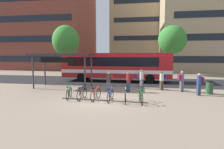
% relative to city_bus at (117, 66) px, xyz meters
% --- Properties ---
extents(ground, '(200.00, 200.00, 0.00)m').
position_rel_city_bus_xyz_m(ground, '(0.38, -9.26, -1.78)').
color(ground, gray).
extents(bus_lane_asphalt, '(80.00, 7.20, 0.01)m').
position_rel_city_bus_xyz_m(bus_lane_asphalt, '(0.38, -0.00, -1.77)').
color(bus_lane_asphalt, '#232326').
rests_on(bus_lane_asphalt, ground).
extents(city_bus, '(12.05, 2.67, 3.20)m').
position_rel_city_bus_xyz_m(city_bus, '(0.00, 0.00, 0.00)').
color(city_bus, red).
rests_on(city_bus, ground).
extents(bike_rack, '(5.88, 0.43, 0.70)m').
position_rel_city_bus_xyz_m(bike_rack, '(0.45, -9.30, -1.68)').
color(bike_rack, '#47474C').
rests_on(bike_rack, ground).
extents(parked_bicycle_green_0, '(0.52, 1.71, 0.99)m').
position_rel_city_bus_xyz_m(parked_bicycle_green_0, '(-2.03, -9.05, -1.39)').
color(parked_bicycle_green_0, black).
rests_on(parked_bicycle_green_0, ground).
extents(parked_bicycle_black_1, '(0.52, 1.72, 0.99)m').
position_rel_city_bus_xyz_m(parked_bicycle_black_1, '(-1.04, -9.17, -1.39)').
color(parked_bicycle_black_1, black).
rests_on(parked_bicycle_black_1, ground).
extents(parked_bicycle_red_2, '(0.52, 1.71, 0.99)m').
position_rel_city_bus_xyz_m(parked_bicycle_red_2, '(-0.08, -9.17, -1.39)').
color(parked_bicycle_red_2, black).
rests_on(parked_bicycle_red_2, ground).
extents(parked_bicycle_blue_3, '(0.52, 1.72, 0.99)m').
position_rel_city_bus_xyz_m(parked_bicycle_blue_3, '(0.96, -9.35, -1.39)').
color(parked_bicycle_blue_3, black).
rests_on(parked_bicycle_blue_3, ground).
extents(parked_bicycle_silver_4, '(0.52, 1.72, 0.99)m').
position_rel_city_bus_xyz_m(parked_bicycle_silver_4, '(1.97, -9.50, -1.39)').
color(parked_bicycle_silver_4, black).
rests_on(parked_bicycle_silver_4, ground).
extents(parked_bicycle_green_5, '(0.52, 1.71, 0.99)m').
position_rel_city_bus_xyz_m(parked_bicycle_green_5, '(2.94, -9.43, -1.39)').
color(parked_bicycle_green_5, black).
rests_on(parked_bicycle_green_5, ground).
extents(transit_shelter, '(5.64, 3.05, 3.13)m').
position_rel_city_bus_xyz_m(transit_shelter, '(-4.30, -4.81, 1.15)').
color(transit_shelter, '#38383D').
rests_on(transit_shelter, ground).
extents(commuter_navy_pack_0, '(0.60, 0.54, 1.63)m').
position_rel_city_bus_xyz_m(commuter_navy_pack_0, '(4.61, -4.65, -0.84)').
color(commuter_navy_pack_0, '#47382D').
rests_on(commuter_navy_pack_0, ground).
extents(commuter_maroon_pack_1, '(0.60, 0.50, 1.68)m').
position_rel_city_bus_xyz_m(commuter_maroon_pack_1, '(7.20, -6.37, -0.81)').
color(commuter_maroon_pack_1, '#2D3851').
rests_on(commuter_maroon_pack_1, ground).
extents(commuter_maroon_pack_2, '(0.60, 0.52, 1.66)m').
position_rel_city_bus_xyz_m(commuter_maroon_pack_2, '(1.87, -6.03, -0.81)').
color(commuter_maroon_pack_2, '#2D3851').
rests_on(commuter_maroon_pack_2, ground).
extents(commuter_navy_pack_3, '(0.60, 0.57, 1.70)m').
position_rel_city_bus_xyz_m(commuter_navy_pack_3, '(2.84, -4.23, -0.80)').
color(commuter_navy_pack_3, '#565660').
rests_on(commuter_navy_pack_3, ground).
extents(commuter_maroon_pack_4, '(0.60, 0.51, 1.72)m').
position_rel_city_bus_xyz_m(commuter_maroon_pack_4, '(6.12, -5.18, -0.78)').
color(commuter_maroon_pack_4, '#565660').
rests_on(commuter_maroon_pack_4, ground).
extents(commuter_red_pack_5, '(0.60, 0.57, 1.68)m').
position_rel_city_bus_xyz_m(commuter_red_pack_5, '(0.24, -6.12, -0.81)').
color(commuter_red_pack_5, '#565660').
rests_on(commuter_red_pack_5, ground).
extents(trash_bin, '(0.55, 0.55, 1.03)m').
position_rel_city_bus_xyz_m(trash_bin, '(8.11, -5.73, -1.26)').
color(trash_bin, '#284C2D').
rests_on(trash_bin, ground).
extents(street_tree_0, '(3.88, 3.88, 7.23)m').
position_rel_city_bus_xyz_m(street_tree_0, '(-8.33, 5.47, 3.22)').
color(street_tree_0, brown).
rests_on(street_tree_0, ground).
extents(street_tree_1, '(4.04, 4.04, 7.21)m').
position_rel_city_bus_xyz_m(street_tree_1, '(6.93, 7.97, 3.34)').
color(street_tree_1, brown).
rests_on(street_tree_1, ground).
extents(building_left_wing, '(17.67, 12.79, 18.09)m').
position_rel_city_bus_xyz_m(building_left_wing, '(-17.30, 17.37, 7.27)').
color(building_left_wing, brown).
rests_on(building_left_wing, ground).
extents(building_centre_block, '(18.18, 11.23, 17.03)m').
position_rel_city_bus_xyz_m(building_centre_block, '(3.50, 30.95, 6.74)').
color(building_centre_block, tan).
rests_on(building_centre_block, ground).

